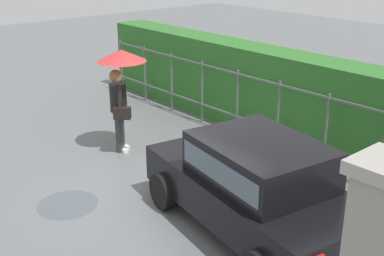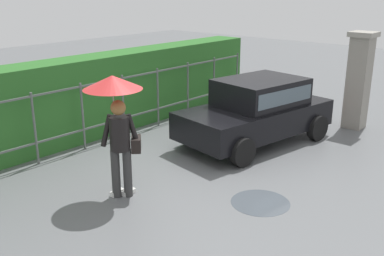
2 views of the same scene
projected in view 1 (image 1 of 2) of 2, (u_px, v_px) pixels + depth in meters
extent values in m
plane|color=slate|center=(172.00, 190.00, 8.67)|extent=(40.00, 40.00, 0.00)
cube|color=black|center=(252.00, 194.00, 7.33)|extent=(3.92, 2.22, 0.60)
cube|color=black|center=(260.00, 161.00, 7.00)|extent=(2.11, 1.73, 0.60)
cube|color=#4C5B66|center=(260.00, 160.00, 6.99)|extent=(1.96, 1.72, 0.33)
cylinder|color=black|center=(162.00, 191.00, 8.02)|extent=(0.62, 0.27, 0.60)
cylinder|color=black|center=(245.00, 168.00, 8.84)|extent=(0.62, 0.27, 0.60)
cylinder|color=black|center=(354.00, 234.00, 6.85)|extent=(0.62, 0.27, 0.60)
cube|color=red|center=(381.00, 234.00, 6.07)|extent=(0.09, 0.21, 0.16)
cylinder|color=#333333|center=(121.00, 129.00, 10.30)|extent=(0.15, 0.15, 0.86)
cylinder|color=#333333|center=(119.00, 133.00, 10.11)|extent=(0.15, 0.15, 0.86)
cube|color=white|center=(125.00, 146.00, 10.44)|extent=(0.26, 0.10, 0.08)
cube|color=white|center=(123.00, 150.00, 10.25)|extent=(0.26, 0.10, 0.08)
cylinder|color=black|center=(118.00, 98.00, 9.95)|extent=(0.34, 0.34, 0.58)
sphere|color=#DBAD89|center=(117.00, 77.00, 9.80)|extent=(0.22, 0.22, 0.22)
sphere|color=olive|center=(115.00, 76.00, 9.79)|extent=(0.25, 0.25, 0.25)
cylinder|color=black|center=(124.00, 93.00, 10.14)|extent=(0.22, 0.22, 0.56)
cylinder|color=black|center=(120.00, 99.00, 9.73)|extent=(0.22, 0.22, 0.56)
cylinder|color=#B2B2B7|center=(123.00, 80.00, 9.90)|extent=(0.02, 0.02, 0.77)
cone|color=red|center=(122.00, 55.00, 9.72)|extent=(0.98, 0.98, 0.23)
cube|color=black|center=(122.00, 113.00, 9.79)|extent=(0.35, 0.36, 0.24)
cylinder|color=#59605B|center=(121.00, 66.00, 14.16)|extent=(0.05, 0.05, 1.50)
cylinder|color=#59605B|center=(145.00, 74.00, 13.34)|extent=(0.05, 0.05, 1.50)
cylinder|color=#59605B|center=(172.00, 82.00, 12.52)|extent=(0.05, 0.05, 1.50)
cylinder|color=#59605B|center=(202.00, 92.00, 11.70)|extent=(0.05, 0.05, 1.50)
cylinder|color=#59605B|center=(237.00, 103.00, 10.89)|extent=(0.05, 0.05, 1.50)
cylinder|color=#59605B|center=(278.00, 117.00, 10.07)|extent=(0.05, 0.05, 1.50)
cylinder|color=#59605B|center=(326.00, 132.00, 9.25)|extent=(0.05, 0.05, 1.50)
cylinder|color=#59605B|center=(383.00, 151.00, 8.43)|extent=(0.05, 0.05, 1.50)
cube|color=#59605B|center=(258.00, 79.00, 10.24)|extent=(10.41, 0.03, 0.04)
cube|color=#59605B|center=(256.00, 123.00, 10.58)|extent=(10.41, 0.03, 0.04)
cube|color=#2D6B28|center=(279.00, 95.00, 10.83)|extent=(11.41, 0.90, 1.90)
cylinder|color=#4C545B|center=(68.00, 204.00, 8.21)|extent=(1.00, 1.00, 0.00)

